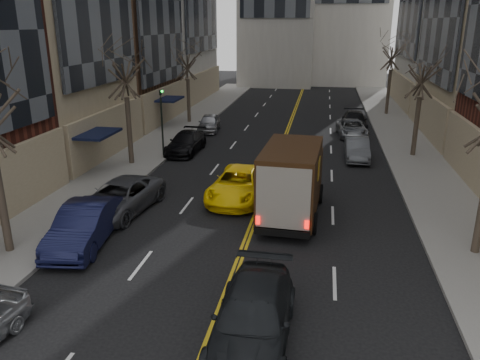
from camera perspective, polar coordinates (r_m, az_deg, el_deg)
The scene contains 18 objects.
sidewalk_left at distance 36.38m, azimuth -9.11°, elevation 5.10°, with size 4.00×66.00×0.15m, color slate.
sidewalk_right at distance 34.98m, azimuth 20.08°, elevation 3.65°, with size 4.00×66.00×0.15m, color slate.
tree_lf_mid at distance 28.87m, azimuth -14.01°, elevation 14.44°, with size 3.20×3.20×8.91m.
tree_lf_far at distance 41.12m, azimuth -6.49°, elevation 15.15°, with size 3.20×3.20×8.12m.
tree_rt_mid at distance 32.04m, azimuth 21.52°, elevation 13.32°, with size 3.20×3.20×8.32m.
tree_rt_far at distance 46.81m, azimuth 18.19°, elevation 15.67°, with size 3.20×3.20×9.11m.
traffic_signal at distance 30.67m, azimuth -9.53°, elevation 7.81°, with size 0.29×0.26×4.70m.
ups_truck at distance 21.09m, azimuth 6.38°, elevation -0.09°, with size 2.81×6.34×3.41m.
observer_sedan at distance 13.39m, azimuth 1.59°, elevation -16.44°, with size 2.14×5.23×1.52m.
taxi at distance 23.43m, azimuth -0.11°, elevation -0.52°, with size 2.50×5.43×1.51m, color yellow.
pedestrian at distance 21.89m, azimuth 6.25°, elevation -1.96°, with size 0.57×0.38×1.58m, color black.
parked_lf_b at distance 19.61m, azimuth -18.48°, elevation -5.28°, with size 1.73×4.96×1.63m, color black.
parked_lf_c at distance 22.43m, azimuth -14.46°, elevation -2.08°, with size 2.46×5.33×1.48m, color #45464C.
parked_lf_d at distance 32.17m, azimuth -6.61°, elevation 4.57°, with size 1.94×4.76×1.38m, color black.
parked_lf_e at distance 38.51m, azimuth -3.77°, elevation 6.97°, with size 1.60×3.98×1.36m, color #989AA0.
parked_rt_a at distance 31.26m, azimuth 14.07°, elevation 3.70°, with size 1.45×4.17×1.37m, color #4D4F54.
parked_rt_b at distance 37.61m, azimuth 13.50°, elevation 6.15°, with size 2.12×4.60×1.28m, color #95989C.
parked_rt_c at distance 40.25m, azimuth 13.79°, elevation 7.02°, with size 1.98×4.87×1.41m, color black.
Camera 1 is at (2.77, -6.39, 8.45)m, focal length 35.00 mm.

